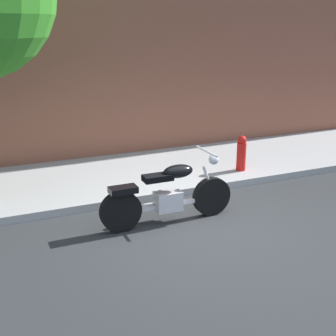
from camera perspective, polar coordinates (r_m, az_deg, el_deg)
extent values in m
plane|color=#303335|center=(7.49, 4.72, -7.49)|extent=(60.00, 60.00, 0.00)
cube|color=#ADADAD|center=(9.89, -3.15, -0.64)|extent=(19.69, 2.87, 0.14)
cylinder|color=black|center=(7.87, 5.47, -3.55)|extent=(0.68, 0.13, 0.68)
cylinder|color=black|center=(7.26, -5.94, -5.44)|extent=(0.68, 0.13, 0.68)
cube|color=silver|center=(7.51, 0.00, -4.13)|extent=(0.44, 0.28, 0.32)
cube|color=silver|center=(7.54, 0.00, -4.62)|extent=(1.47, 0.08, 0.06)
ellipsoid|color=black|center=(7.41, 1.27, -0.41)|extent=(0.52, 0.26, 0.22)
cube|color=black|center=(7.29, -1.29, -1.21)|extent=(0.48, 0.24, 0.10)
cube|color=black|center=(7.14, -5.65, -2.74)|extent=(0.44, 0.24, 0.10)
cylinder|color=silver|center=(7.75, 5.14, -1.69)|extent=(0.27, 0.05, 0.58)
cylinder|color=silver|center=(7.56, 4.85, 2.10)|extent=(0.04, 0.70, 0.04)
sphere|color=silver|center=(7.67, 5.74, 1.06)|extent=(0.17, 0.17, 0.17)
cylinder|color=silver|center=(7.59, -2.22, -4.70)|extent=(0.80, 0.09, 0.09)
cylinder|color=red|center=(9.91, 9.14, 1.03)|extent=(0.20, 0.20, 0.75)
sphere|color=red|center=(9.79, 9.26, 3.47)|extent=(0.19, 0.19, 0.19)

